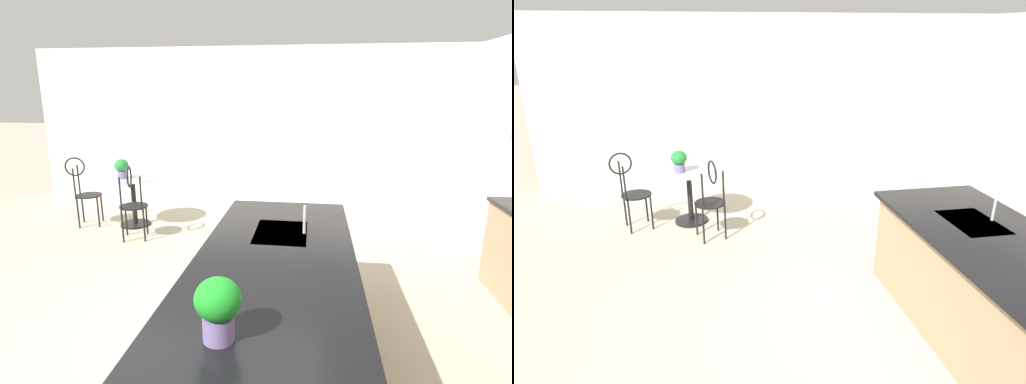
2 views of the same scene
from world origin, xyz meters
TOP-DOWN VIEW (x-y plane):
  - ground_plane at (0.00, 0.00)m, footprint 40.00×40.00m
  - wall_left_window at (-4.26, 0.00)m, footprint 0.12×7.80m
  - kitchen_island at (0.30, 0.85)m, footprint 2.80×1.06m
  - bistro_table at (-2.74, -1.55)m, footprint 0.80×0.80m
  - chair_near_window at (-2.65, -2.28)m, footprint 0.48×0.52m
  - chair_by_island at (-2.16, -1.29)m, footprint 0.52×0.47m
  - sink_faucet at (-0.25, 1.03)m, footprint 0.02×0.02m
  - potted_plant_on_table at (-2.65, -1.65)m, footprint 0.20×0.20m

SIDE VIEW (x-z plane):
  - ground_plane at x=0.00m, z-range 0.00..0.00m
  - bistro_table at x=-2.74m, z-range 0.08..0.82m
  - kitchen_island at x=0.30m, z-range 0.00..0.92m
  - chair_near_window at x=-2.65m, z-range 0.05..1.09m
  - chair_by_island at x=-2.16m, z-range 0.05..1.09m
  - potted_plant_on_table at x=-2.65m, z-range 0.76..1.05m
  - sink_faucet at x=-0.25m, z-range 0.92..1.14m
  - wall_left_window at x=-4.26m, z-range 0.00..2.70m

